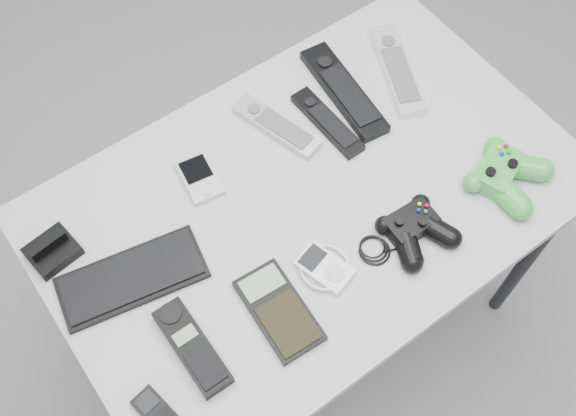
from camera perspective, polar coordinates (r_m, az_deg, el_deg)
floor at (r=1.94m, az=0.37°, el=-8.68°), size 3.50×3.50×0.00m
desk at (r=1.36m, az=1.88°, el=-0.25°), size 1.03×0.66×0.69m
pda_keyboard at (r=1.25m, az=-13.07°, el=-5.73°), size 0.28×0.16×0.02m
dock_bracket at (r=1.30m, az=-19.45°, el=-3.24°), size 0.10×0.09×0.05m
pda at (r=1.33m, az=-7.45°, el=2.50°), size 0.08×0.11×0.02m
remote_silver_a at (r=1.38m, az=-0.97°, el=6.98°), size 0.10×0.20×0.02m
remote_black_a at (r=1.39m, az=3.34°, el=7.29°), size 0.05×0.19×0.02m
remote_black_b at (r=1.44m, az=4.74°, el=9.91°), size 0.09×0.27×0.03m
remote_silver_b at (r=1.49m, az=9.20°, el=11.53°), size 0.15×0.24×0.02m
mobile_phone at (r=1.16m, az=-10.93°, el=-16.75°), size 0.06×0.10×0.02m
cordless_handset at (r=1.18m, az=-8.12°, el=-11.55°), size 0.06×0.18×0.03m
calculator at (r=1.19m, az=-0.78°, el=-8.64°), size 0.10×0.18×0.02m
mp3_player at (r=1.23m, az=3.12°, el=-5.05°), size 0.12×0.12×0.02m
controller_black at (r=1.27m, az=10.72°, el=-1.70°), size 0.23×0.15×0.04m
controller_green at (r=1.37m, az=17.89°, el=2.82°), size 0.19×0.20×0.05m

